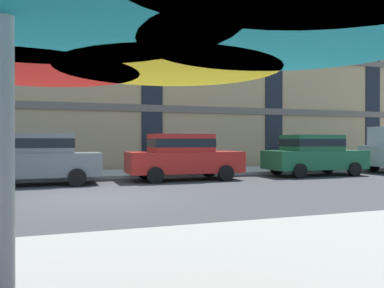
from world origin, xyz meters
The scene contains 6 objects.
ground_plane centered at (0.00, 0.00, 0.00)m, with size 120.00×120.00×0.00m, color #38383A.
sidewalk_far centered at (0.00, 6.80, 0.06)m, with size 56.00×3.60×0.12m, color #B2ADA3.
apartment_building centered at (0.00, 14.99, 6.40)m, with size 42.93×12.08×12.80m.
sedan_gray centered at (-1.71, 3.70, 0.95)m, with size 4.40×1.98×1.78m.
sedan_red centered at (3.57, 3.70, 0.95)m, with size 4.40×1.98×1.78m.
sedan_green centered at (9.57, 3.70, 0.95)m, with size 4.40×1.98×1.78m.
Camera 1 is at (-0.97, -10.60, 1.50)m, focal length 36.35 mm.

